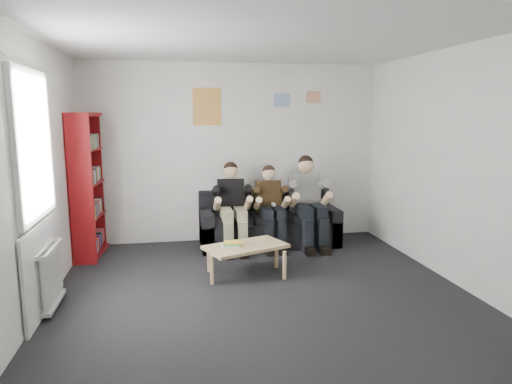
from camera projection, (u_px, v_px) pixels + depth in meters
room_shell at (267, 174)px, 4.56m from camera, size 5.00×5.00×5.00m
sofa at (268, 225)px, 6.87m from camera, size 2.03×0.83×0.78m
bookshelf at (88, 186)px, 6.20m from camera, size 0.29×0.88×1.96m
coffee_table at (246, 249)px, 5.50m from camera, size 0.96×0.53×0.38m
game_cases at (232, 244)px, 5.45m from camera, size 0.25×0.21×0.05m
person_left at (232, 207)px, 6.53m from camera, size 0.39×0.84×1.26m
person_middle at (271, 207)px, 6.64m from camera, size 0.36×0.77×1.20m
person_right at (309, 203)px, 6.72m from camera, size 0.43×0.92×1.33m
radiator at (52, 276)px, 4.54m from camera, size 0.10×0.64×0.60m
window at (38, 210)px, 4.41m from camera, size 0.05×1.30×2.36m
poster_large at (207, 107)px, 6.78m from camera, size 0.42×0.01×0.55m
poster_blue at (282, 100)px, 6.97m from camera, size 0.25×0.01×0.20m
poster_pink at (313, 97)px, 7.05m from camera, size 0.22×0.01×0.18m
poster_sign at (165, 93)px, 6.64m from camera, size 0.20×0.01×0.14m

